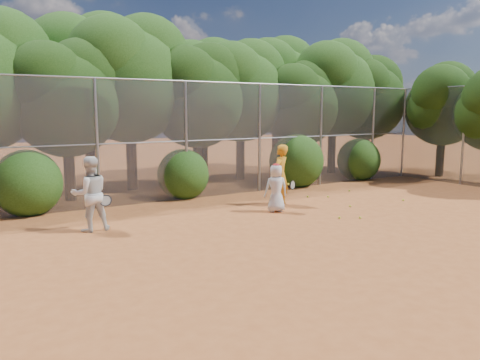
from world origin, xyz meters
TOP-DOWN VIEW (x-y plane):
  - ground at (0.00, 0.00)m, footprint 80.00×80.00m
  - fence_back at (-0.12, 6.00)m, footprint 20.05×0.09m
  - fence_side at (10.00, 3.00)m, footprint 0.09×6.09m
  - tree_2 at (-4.45, 7.83)m, footprint 3.99×3.47m
  - tree_3 at (-1.94, 8.84)m, footprint 4.89×4.26m
  - tree_4 at (0.55, 8.24)m, footprint 4.19×3.64m
  - tree_5 at (3.06, 9.04)m, footprint 4.51×3.92m
  - tree_6 at (5.55, 8.03)m, footprint 3.86×3.36m
  - tree_7 at (8.06, 8.64)m, footprint 4.77×4.14m
  - tree_8 at (10.05, 8.34)m, footprint 4.25×3.70m
  - tree_10 at (-2.93, 11.05)m, footprint 5.15×4.48m
  - tree_11 at (2.06, 10.64)m, footprint 4.64×4.03m
  - tree_12 at (6.56, 11.24)m, footprint 5.02×4.37m
  - tree_13 at (11.45, 5.03)m, footprint 3.86×3.36m
  - bush_0 at (-6.00, 6.30)m, footprint 2.00×2.00m
  - bush_1 at (-1.00, 6.30)m, footprint 1.80×1.80m
  - bush_2 at (4.00, 6.30)m, footprint 2.20×2.20m
  - bush_3 at (7.50, 6.30)m, footprint 1.90×1.90m
  - player_yellow at (1.11, 3.46)m, footprint 0.92×0.76m
  - player_teen at (0.38, 2.69)m, footprint 0.81×0.64m
  - player_white at (-4.93, 3.30)m, footprint 0.94×0.81m
  - ball_0 at (2.80, 2.02)m, footprint 0.07×0.07m
  - ball_1 at (3.30, 3.61)m, footprint 0.07×0.07m
  - ball_2 at (1.87, 0.69)m, footprint 0.07×0.07m
  - ball_3 at (5.05, 1.82)m, footprint 0.07×0.07m
  - ball_4 at (1.37, 0.99)m, footprint 0.07×0.07m
  - ball_5 at (4.85, 4.14)m, footprint 0.07×0.07m
  - ball_6 at (2.70, 3.99)m, footprint 0.07×0.07m

SIDE VIEW (x-z plane):
  - ground at x=0.00m, z-range 0.00..0.00m
  - ball_0 at x=2.80m, z-range 0.00..0.07m
  - ball_1 at x=3.30m, z-range 0.00..0.07m
  - ball_2 at x=1.87m, z-range 0.00..0.07m
  - ball_3 at x=5.05m, z-range 0.00..0.07m
  - ball_4 at x=1.37m, z-range 0.00..0.07m
  - ball_5 at x=4.85m, z-range 0.00..0.07m
  - ball_6 at x=2.70m, z-range 0.00..0.07m
  - player_teen at x=0.38m, z-range 0.00..1.47m
  - bush_1 at x=-1.00m, z-range 0.00..1.80m
  - player_white at x=-4.93m, z-range 0.00..1.90m
  - bush_3 at x=7.50m, z-range 0.00..1.90m
  - player_yellow at x=1.11m, z-range 0.00..1.95m
  - bush_0 at x=-6.00m, z-range 0.00..2.00m
  - bush_2 at x=4.00m, z-range 0.00..2.20m
  - fence_side at x=10.00m, z-range 0.04..4.06m
  - fence_back at x=-0.12m, z-range 0.04..4.06m
  - tree_6 at x=5.55m, z-range 0.82..6.11m
  - tree_13 at x=11.45m, z-range 0.82..6.11m
  - tree_2 at x=-4.45m, z-range 0.85..6.32m
  - tree_4 at x=0.55m, z-range 0.89..6.62m
  - tree_8 at x=10.05m, z-range 0.91..6.73m
  - tree_5 at x=3.06m, z-range 0.96..7.13m
  - tree_11 at x=2.06m, z-range 0.99..7.34m
  - tree_7 at x=8.06m, z-range 1.02..7.54m
  - tree_3 at x=-1.94m, z-range 1.04..7.75m
  - tree_12 at x=6.56m, z-range 1.07..7.95m
  - tree_10 at x=-2.93m, z-range 1.10..8.16m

